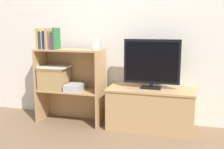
% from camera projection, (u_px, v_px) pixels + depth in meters
% --- Properties ---
extents(ground_plane, '(16.00, 16.00, 0.00)m').
position_uv_depth(ground_plane, '(108.00, 131.00, 2.89)').
color(ground_plane, brown).
extents(wall_back, '(10.00, 0.05, 2.40)m').
position_uv_depth(wall_back, '(119.00, 21.00, 3.11)').
color(wall_back, silver).
rests_on(wall_back, ground_plane).
extents(tv_stand, '(0.95, 0.45, 0.46)m').
position_uv_depth(tv_stand, '(150.00, 108.00, 2.93)').
color(tv_stand, tan).
rests_on(tv_stand, ground_plane).
extents(tv, '(0.61, 0.14, 0.54)m').
position_uv_depth(tv, '(152.00, 63.00, 2.84)').
color(tv, black).
rests_on(tv, tv_stand).
extents(bookshelf_lower_tier, '(0.78, 0.34, 0.40)m').
position_uv_depth(bookshelf_lower_tier, '(73.00, 99.00, 3.19)').
color(bookshelf_lower_tier, tan).
rests_on(bookshelf_lower_tier, ground_plane).
extents(bookshelf_upper_tier, '(0.78, 0.34, 0.48)m').
position_uv_depth(bookshelf_upper_tier, '(72.00, 64.00, 3.12)').
color(bookshelf_upper_tier, tan).
rests_on(bookshelf_upper_tier, bookshelf_lower_tier).
extents(book_mustard, '(0.03, 0.13, 0.23)m').
position_uv_depth(book_mustard, '(40.00, 39.00, 3.04)').
color(book_mustard, gold).
rests_on(book_mustard, bookshelf_upper_tier).
extents(book_navy, '(0.02, 0.13, 0.20)m').
position_uv_depth(book_navy, '(42.00, 40.00, 3.03)').
color(book_navy, navy).
rests_on(book_navy, bookshelf_upper_tier).
extents(book_ivory, '(0.02, 0.12, 0.21)m').
position_uv_depth(book_ivory, '(44.00, 40.00, 3.03)').
color(book_ivory, silver).
rests_on(book_ivory, bookshelf_upper_tier).
extents(book_charcoal, '(0.02, 0.14, 0.21)m').
position_uv_depth(book_charcoal, '(46.00, 40.00, 3.02)').
color(book_charcoal, '#232328').
rests_on(book_charcoal, bookshelf_upper_tier).
extents(book_tan, '(0.04, 0.14, 0.24)m').
position_uv_depth(book_tan, '(49.00, 39.00, 3.01)').
color(book_tan, tan).
rests_on(book_tan, bookshelf_upper_tier).
extents(book_olive, '(0.02, 0.13, 0.20)m').
position_uv_depth(book_olive, '(52.00, 40.00, 3.00)').
color(book_olive, olive).
rests_on(book_olive, bookshelf_upper_tier).
extents(book_plum, '(0.03, 0.15, 0.18)m').
position_uv_depth(book_plum, '(54.00, 41.00, 3.00)').
color(book_plum, '#6B2D66').
rests_on(book_plum, bookshelf_upper_tier).
extents(book_forest, '(0.02, 0.15, 0.24)m').
position_uv_depth(book_forest, '(56.00, 39.00, 2.98)').
color(book_forest, '#286638').
rests_on(book_forest, bookshelf_upper_tier).
extents(baby_monitor, '(0.05, 0.04, 0.14)m').
position_uv_depth(baby_monitor, '(96.00, 45.00, 2.93)').
color(baby_monitor, white).
rests_on(baby_monitor, bookshelf_upper_tier).
extents(storage_basket_left, '(0.31, 0.31, 0.26)m').
position_uv_depth(storage_basket_left, '(55.00, 77.00, 3.13)').
color(storage_basket_left, tan).
rests_on(storage_basket_left, bookshelf_lower_tier).
extents(laptop, '(0.36, 0.23, 0.02)m').
position_uv_depth(laptop, '(54.00, 67.00, 3.11)').
color(laptop, white).
rests_on(laptop, storage_basket_left).
extents(magazine_stack, '(0.19, 0.27, 0.08)m').
position_uv_depth(magazine_stack, '(75.00, 87.00, 3.07)').
color(magazine_stack, '#B2B2B7').
rests_on(magazine_stack, bookshelf_lower_tier).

